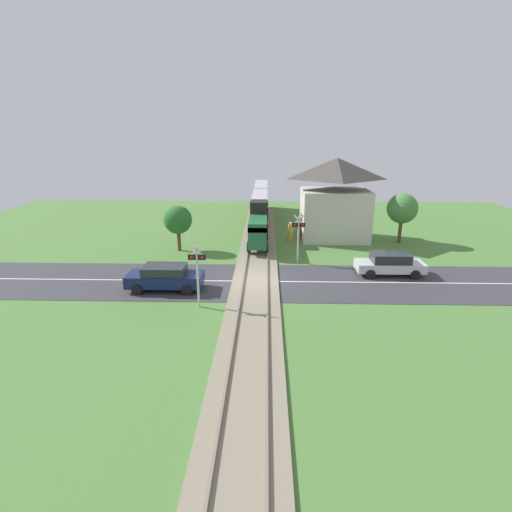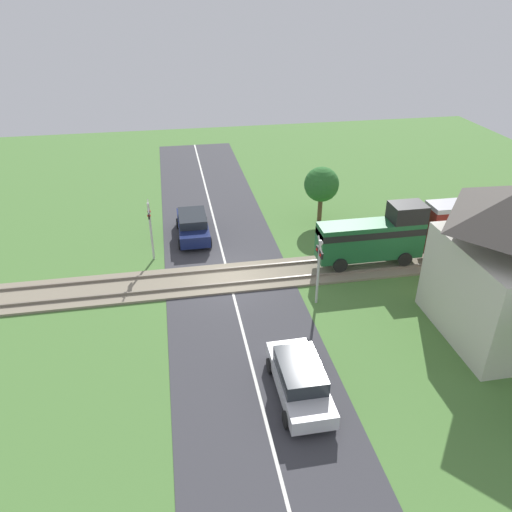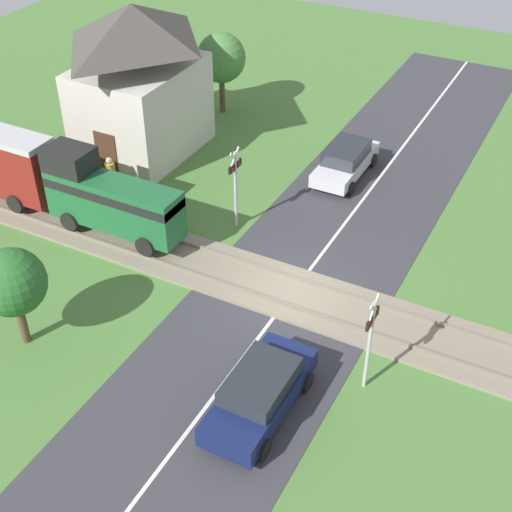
% 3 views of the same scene
% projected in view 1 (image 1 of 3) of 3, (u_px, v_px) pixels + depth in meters
% --- Properties ---
extents(ground_plane, '(60.00, 60.00, 0.00)m').
position_uv_depth(ground_plane, '(255.00, 282.00, 24.26)').
color(ground_plane, '#4C7A38').
extents(road_surface, '(48.00, 6.40, 0.02)m').
position_uv_depth(road_surface, '(255.00, 281.00, 24.26)').
color(road_surface, '#38383D').
rests_on(road_surface, ground_plane).
extents(track_bed, '(2.80, 48.00, 0.24)m').
position_uv_depth(track_bed, '(255.00, 280.00, 24.24)').
color(track_bed, gray).
rests_on(track_bed, ground_plane).
extents(train, '(1.58, 21.30, 3.18)m').
position_uv_depth(train, '(260.00, 206.00, 38.45)').
color(train, '#1E6033').
rests_on(train, track_bed).
extents(car_near_crossing, '(4.30, 1.87, 1.46)m').
position_uv_depth(car_near_crossing, '(165.00, 277.00, 22.79)').
color(car_near_crossing, '#141E4C').
rests_on(car_near_crossing, ground_plane).
extents(car_far_side, '(4.20, 1.79, 1.44)m').
position_uv_depth(car_far_side, '(390.00, 264.00, 25.19)').
color(car_far_side, silver).
rests_on(car_far_side, ground_plane).
extents(crossing_signal_west_approach, '(0.90, 0.18, 3.40)m').
position_uv_depth(crossing_signal_west_approach, '(197.00, 267.00, 20.11)').
color(crossing_signal_west_approach, '#B7B7B7').
rests_on(crossing_signal_west_approach, ground_plane).
extents(crossing_signal_east_approach, '(0.90, 0.18, 3.40)m').
position_uv_depth(crossing_signal_east_approach, '(298.00, 233.00, 27.13)').
color(crossing_signal_east_approach, '#B7B7B7').
rests_on(crossing_signal_east_approach, ground_plane).
extents(station_building, '(5.90, 4.69, 6.74)m').
position_uv_depth(station_building, '(335.00, 200.00, 33.18)').
color(station_building, beige).
rests_on(station_building, ground_plane).
extents(pedestrian_by_station, '(0.41, 0.41, 1.64)m').
position_uv_depth(pedestrian_by_station, '(290.00, 232.00, 33.15)').
color(pedestrian_by_station, gold).
rests_on(pedestrian_by_station, ground_plane).
extents(tree_by_station, '(2.43, 2.43, 4.06)m').
position_uv_depth(tree_by_station, '(402.00, 209.00, 32.10)').
color(tree_by_station, brown).
rests_on(tree_by_station, ground_plane).
extents(tree_roadside_hedge, '(2.14, 2.14, 3.48)m').
position_uv_depth(tree_roadside_hedge, '(178.00, 220.00, 29.98)').
color(tree_roadside_hedge, brown).
rests_on(tree_roadside_hedge, ground_plane).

